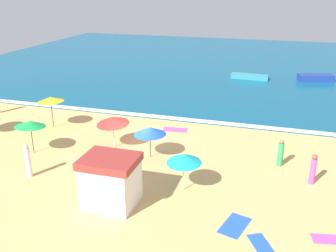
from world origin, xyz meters
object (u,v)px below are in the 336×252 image
beachgoer_1 (28,161)px  beachgoer_0 (313,169)px  beach_umbrella_7 (30,124)px  small_boat_1 (250,77)px  beach_umbrella_2 (150,131)px  small_boat_0 (316,78)px  lifeguard_cabana (111,181)px  beach_umbrella_6 (113,120)px  beachgoer_4 (280,153)px  beach_umbrella_0 (51,99)px  beach_umbrella_4 (184,158)px

beachgoer_1 → beachgoer_0: bearing=13.9°
beach_umbrella_7 → small_boat_1: beach_umbrella_7 is taller
beach_umbrella_7 → small_boat_1: bearing=64.0°
beach_umbrella_2 → small_boat_0: size_ratio=0.53×
lifeguard_cabana → beach_umbrella_6: lifeguard_cabana is taller
beach_umbrella_6 → small_boat_0: 24.91m
beach_umbrella_2 → beachgoer_0: 8.98m
lifeguard_cabana → beachgoer_1: bearing=167.6°
lifeguard_cabana → beach_umbrella_2: size_ratio=1.25×
beachgoer_0 → beach_umbrella_7: bearing=-176.7°
lifeguard_cabana → beachgoer_4: size_ratio=1.58×
beach_umbrella_7 → beach_umbrella_2: bearing=11.9°
beach_umbrella_6 → beach_umbrella_7: beach_umbrella_7 is taller
beach_umbrella_6 → beach_umbrella_0: bearing=161.2°
beach_umbrella_2 → small_boat_1: 21.04m
beach_umbrella_7 → small_boat_1: (10.78, 22.11, -1.50)m
beach_umbrella_0 → beach_umbrella_2: (8.21, -2.62, -0.40)m
beachgoer_0 → small_boat_1: bearing=103.5°
beach_umbrella_0 → beach_umbrella_6: bearing=-18.8°
beach_umbrella_4 → small_boat_0: bearing=73.1°
beach_umbrella_0 → small_boat_1: beach_umbrella_0 is taller
beach_umbrella_4 → beach_umbrella_7: (-9.77, 1.60, 0.13)m
beach_umbrella_4 → small_boat_0: (7.60, 24.95, -1.30)m
beachgoer_1 → beach_umbrella_4: bearing=7.2°
beach_umbrella_0 → beach_umbrella_6: 5.86m
beach_umbrella_0 → beachgoer_0: 17.47m
beach_umbrella_4 → small_boat_0: beach_umbrella_4 is taller
lifeguard_cabana → beachgoer_1: size_ratio=1.33×
lifeguard_cabana → beach_umbrella_6: size_ratio=0.92×
beachgoer_0 → beachgoer_4: beachgoer_0 is taller
lifeguard_cabana → beach_umbrella_4: (2.87, 2.19, 0.51)m
beach_umbrella_7 → beachgoer_4: size_ratio=1.51×
small_boat_1 → beach_umbrella_2: bearing=-100.5°
lifeguard_cabana → beachgoer_0: (8.98, 4.70, -0.41)m
beach_umbrella_2 → beachgoer_1: (-5.34, -4.09, -0.74)m
beach_umbrella_0 → beach_umbrella_4: (11.02, -5.68, -0.33)m
beach_umbrella_4 → beachgoer_0: 6.67m
beachgoer_0 → small_boat_0: size_ratio=0.44×
beachgoer_4 → lifeguard_cabana: bearing=-139.3°
beach_umbrella_6 → beachgoer_0: size_ratio=1.65×
beach_umbrella_7 → beachgoer_0: 15.94m
beach_umbrella_0 → small_boat_1: 21.74m
lifeguard_cabana → beach_umbrella_6: (-2.61, 5.99, 0.54)m
lifeguard_cabana → beach_umbrella_0: bearing=136.0°
beach_umbrella_6 → beach_umbrella_7: size_ratio=1.13×
beach_umbrella_2 → beachgoer_1: beach_umbrella_2 is taller
beach_umbrella_6 → beachgoer_0: (11.59, -1.28, -0.95)m
beach_umbrella_2 → beach_umbrella_7: 7.11m
beach_umbrella_2 → small_boat_1: size_ratio=0.51×
beach_umbrella_0 → small_boat_0: beach_umbrella_0 is taller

